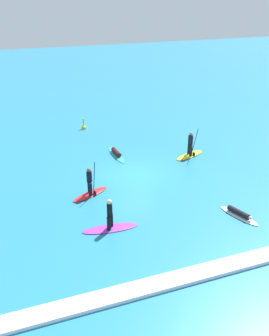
{
  "coord_description": "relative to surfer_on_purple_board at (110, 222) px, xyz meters",
  "views": [
    {
      "loc": [
        -7.7,
        -21.16,
        11.45
      ],
      "look_at": [
        0.0,
        0.0,
        0.5
      ],
      "focal_mm": 40.26,
      "sensor_mm": 36.0,
      "label": 1
    }
  ],
  "objects": [
    {
      "name": "surfer_on_red_board",
      "position": [
        -0.11,
        3.82,
        0.05
      ],
      "size": [
        2.61,
        1.76,
        2.26
      ],
      "rotation": [
        0.0,
        0.0,
        0.46
      ],
      "color": "red",
      "rests_on": "ground_plane"
    },
    {
      "name": "surfer_on_purple_board",
      "position": [
        0.0,
        0.0,
        0.0
      ],
      "size": [
        2.98,
        1.03,
        1.77
      ],
      "rotation": [
        0.0,
        0.0,
        6.19
      ],
      "color": "purple",
      "rests_on": "ground_plane"
    },
    {
      "name": "surfer_on_white_board",
      "position": [
        7.0,
        -1.26,
        -0.29
      ],
      "size": [
        1.36,
        2.55,
        0.39
      ],
      "rotation": [
        0.0,
        0.0,
        5.04
      ],
      "color": "white",
      "rests_on": "ground_plane"
    },
    {
      "name": "surfer_on_teal_board",
      "position": [
        3.13,
        8.96,
        -0.28
      ],
      "size": [
        0.67,
        3.14,
        0.43
      ],
      "rotation": [
        0.0,
        0.0,
        1.61
      ],
      "color": "#33C6CC",
      "rests_on": "ground_plane"
    },
    {
      "name": "wave_crest",
      "position": [
        3.33,
        -4.67,
        -0.35
      ],
      "size": [
        21.9,
        0.9,
        0.18
      ],
      "primitive_type": "cube",
      "color": "white",
      "rests_on": "ground_plane"
    },
    {
      "name": "marker_buoy",
      "position": [
        2.17,
        15.43,
        -0.27
      ],
      "size": [
        0.4,
        0.4,
        1.06
      ],
      "color": "yellow",
      "rests_on": "ground_plane"
    },
    {
      "name": "surfer_on_yellow_board",
      "position": [
        8.25,
        6.96,
        0.06
      ],
      "size": [
        2.75,
        1.71,
        2.24
      ],
      "rotation": [
        0.0,
        0.0,
        0.39
      ],
      "color": "yellow",
      "rests_on": "ground_plane"
    },
    {
      "name": "ground_plane",
      "position": [
        3.33,
        5.44,
        -0.44
      ],
      "size": [
        120.0,
        120.0,
        0.0
      ],
      "primitive_type": "plane",
      "color": "teal",
      "rests_on": "ground"
    }
  ]
}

